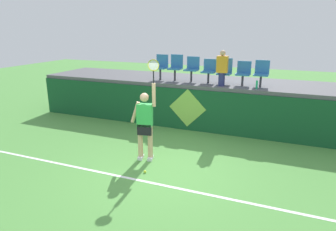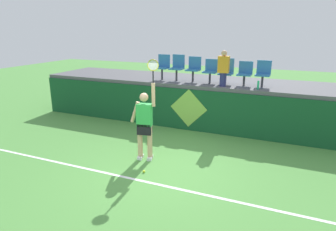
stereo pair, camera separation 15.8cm
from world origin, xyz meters
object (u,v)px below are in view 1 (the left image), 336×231
Objects in this scene: stadium_chair_5 at (243,72)px; tennis_player at (145,123)px; stadium_chair_4 at (225,70)px; tennis_ball at (145,172)px; stadium_chair_6 at (262,72)px; spectator_0 at (222,68)px; stadium_chair_3 at (209,70)px; stadium_chair_2 at (192,68)px; water_bottle at (257,85)px; stadium_chair_1 at (176,66)px; stadium_chair_0 at (161,66)px.

tennis_player is at bearing -118.54° from stadium_chair_5.
stadium_chair_4 is at bearing 69.95° from tennis_player.
stadium_chair_5 is at bearing 69.70° from tennis_ball.
spectator_0 is at bearing -160.12° from stadium_chair_6.
stadium_chair_6 reaches higher than stadium_chair_3.
stadium_chair_6 is 1.25m from spectator_0.
stadium_chair_2 is 1.04× the size of stadium_chair_6.
spectator_0 is (1.12, -0.42, 0.10)m from stadium_chair_2.
water_bottle is 0.32× the size of stadium_chair_6.
stadium_chair_4 is at bearing 90.00° from spectator_0.
stadium_chair_2 is 2.29m from stadium_chair_6.
stadium_chair_4 is (1.12, 0.01, -0.04)m from stadium_chair_2.
stadium_chair_4 is at bearing 0.11° from stadium_chair_1.
tennis_ball is 0.08× the size of stadium_chair_4.
stadium_chair_3 is (1.20, -0.01, -0.06)m from stadium_chair_1.
stadium_chair_3 is 1.03× the size of stadium_chair_5.
stadium_chair_1 is (0.56, 0.00, 0.01)m from stadium_chair_0.
tennis_ball is 4.63m from stadium_chair_4.
tennis_ball is 4.32m from spectator_0.
tennis_ball is 0.08× the size of stadium_chair_2.
stadium_chair_4 is at bearing 0.36° from stadium_chair_2.
stadium_chair_3 is 1.13m from stadium_chair_5.
stadium_chair_3 is at bearing 162.51° from water_bottle.
tennis_player is 3.10× the size of stadium_chair_4.
stadium_chair_4 is 1.02× the size of stadium_chair_6.
water_bottle is at bearing -96.72° from stadium_chair_6.
tennis_player is 3.75m from stadium_chair_4.
tennis_player reaches higher than stadium_chair_0.
stadium_chair_6 is at bearing -0.02° from stadium_chair_0.
stadium_chair_2 is 1.11× the size of stadium_chair_5.
tennis_player is 2.94× the size of stadium_chair_0.
stadium_chair_2 reaches higher than stadium_chair_3.
stadium_chair_2 is (0.12, 3.40, 0.98)m from tennis_player.
stadium_chair_0 is 0.56m from stadium_chair_1.
tennis_ball is at bearing -95.45° from stadium_chair_3.
tennis_player is at bearing -73.07° from stadium_chair_0.
tennis_player reaches higher than tennis_ball.
stadium_chair_4 is (0.92, 4.12, 1.91)m from tennis_ball.
stadium_chair_1 is 0.80× the size of spectator_0.
tennis_player is at bearing -112.66° from spectator_0.
stadium_chair_6 is (2.41, 3.40, 0.95)m from tennis_player.
stadium_chair_3 is at bearing 84.55° from tennis_ball.
spectator_0 reaches higher than tennis_player.
water_bottle is 0.34× the size of stadium_chair_5.
stadium_chair_0 is at bearing 108.33° from tennis_ball.
stadium_chair_0 is 1.12× the size of stadium_chair_3.
stadium_chair_1 is (-0.48, 3.41, 1.01)m from tennis_player.
water_bottle is 0.29× the size of stadium_chair_1.
spectator_0 is (0.52, -0.42, 0.14)m from stadium_chair_3.
stadium_chair_2 is at bearing -0.36° from stadium_chair_1.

